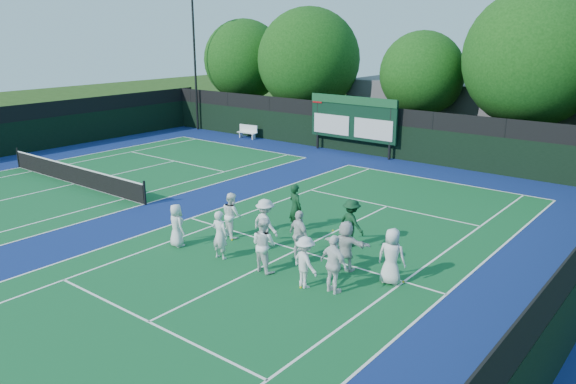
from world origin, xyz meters
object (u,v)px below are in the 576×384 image
Objects in this scene: scoreboard at (352,119)px; tennis_net at (74,174)px; coach_left at (295,207)px; bench at (248,131)px.

scoreboard reaches higher than tennis_net.
scoreboard is 14.26m from coach_left.
tennis_net is 7.35× the size of bench.
scoreboard is 3.28× the size of coach_left.
tennis_net reaches higher than bench.
scoreboard is at bearing -47.33° from coach_left.
bench is 0.84× the size of coach_left.
scoreboard is 0.53× the size of tennis_net.
coach_left is (12.69, 1.58, 0.42)m from tennis_net.
bench is (-8.47, -0.22, -1.68)m from scoreboard.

